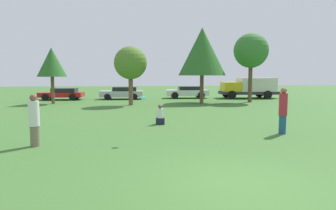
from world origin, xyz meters
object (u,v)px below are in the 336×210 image
frisbee (143,97)px  tree_0 (52,62)px  person_catcher (283,110)px  tree_3 (251,51)px  parked_car_red (63,93)px  bystander_sitting (160,116)px  parked_car_silver (122,93)px  parked_car_white (188,92)px  person_thrower (34,120)px  tree_1 (130,63)px  tree_2 (202,52)px  delivery_truck_yellow (250,87)px

frisbee → tree_0: size_ratio=0.05×
person_catcher → tree_3: tree_3 is taller
tree_3 → parked_car_red: bearing=165.5°
bystander_sitting → parked_car_silver: size_ratio=0.23×
parked_car_white → person_thrower: bearing=69.0°
tree_0 → tree_1: bearing=-16.1°
frisbee → tree_2: tree_2 is taller
parked_car_white → parked_car_silver: bearing=7.4°
tree_0 → delivery_truck_yellow: 19.30m
person_thrower → tree_1: size_ratio=0.38×
person_thrower → tree_3: 20.75m
person_catcher → bystander_sitting: bearing=-38.3°
parked_car_white → delivery_truck_yellow: delivery_truck_yellow is taller
parked_car_silver → tree_1: bearing=100.9°
person_catcher → delivery_truck_yellow: size_ratio=0.32×
frisbee → parked_car_red: frisbee is taller
person_thrower → person_catcher: 9.42m
delivery_truck_yellow → person_catcher: bearing=74.8°
bystander_sitting → tree_2: size_ratio=0.15×
tree_2 → frisbee: bearing=-110.6°
person_catcher → parked_car_silver: size_ratio=0.44×
parked_car_white → tree_3: bearing=135.0°
tree_1 → delivery_truck_yellow: tree_1 is taller
person_thrower → frisbee: (3.66, 0.26, 0.71)m
parked_car_silver → parked_car_red: bearing=4.2°
person_thrower → parked_car_red: bearing=93.5°
tree_1 → bystander_sitting: bearing=-81.2°
frisbee → tree_3: bearing=56.4°
person_catcher → parked_car_red: bearing=-61.9°
tree_3 → delivery_truck_yellow: size_ratio=1.01×
person_thrower → delivery_truck_yellow: (15.35, 19.65, 0.28)m
tree_1 → tree_3: size_ratio=0.77×
tree_0 → tree_1: 6.75m
parked_car_silver → delivery_truck_yellow: delivery_truck_yellow is taller
tree_1 → tree_2: size_ratio=0.73×
frisbee → person_catcher: bearing=8.3°
parked_car_silver → tree_3: bearing=160.8°
tree_3 → parked_car_red: 18.14m
person_thrower → parked_car_red: (-3.54, 19.67, -0.27)m
parked_car_silver → person_thrower: bearing=86.3°
person_thrower → person_catcher: person_catcher is taller
frisbee → delivery_truck_yellow: 22.64m
frisbee → tree_0: (-7.03, 15.27, 1.83)m
frisbee → parked_car_red: (-7.20, 19.41, -0.98)m
bystander_sitting → parked_car_white: parked_car_white is taller
person_thrower → tree_1: tree_1 is taller
tree_0 → parked_car_red: bearing=92.3°
delivery_truck_yellow → bystander_sitting: bearing=58.2°
tree_1 → parked_car_red: 9.37m
tree_0 → frisbee: bearing=-65.3°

